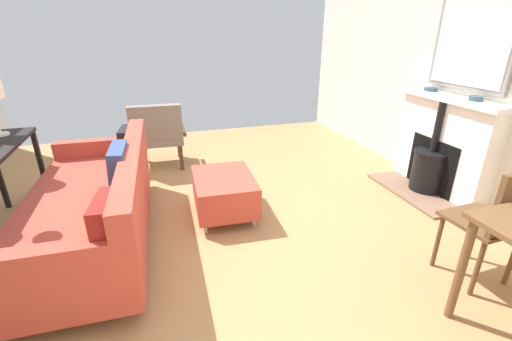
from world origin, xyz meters
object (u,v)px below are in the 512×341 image
mantel_bowl_near (431,89)px  mantel_bowl_far (476,98)px  ottoman (224,191)px  sofa (95,205)px  dining_chair_near_fireplace (497,218)px  fireplace (439,152)px  armchair_accent (157,133)px

mantel_bowl_near → mantel_bowl_far: size_ratio=1.11×
mantel_bowl_near → ottoman: 2.43m
mantel_bowl_near → sofa: mantel_bowl_near is taller
sofa → dining_chair_near_fireplace: 2.88m
fireplace → mantel_bowl_far: 0.65m
sofa → ottoman: size_ratio=2.78×
dining_chair_near_fireplace → fireplace: bearing=-121.3°
armchair_accent → dining_chair_near_fireplace: bearing=125.5°
mantel_bowl_far → dining_chair_near_fireplace: mantel_bowl_far is taller
mantel_bowl_far → sofa: 3.45m
mantel_bowl_near → dining_chair_near_fireplace: bearing=63.2°
dining_chair_near_fireplace → armchair_accent: bearing=-54.5°
fireplace → sofa: 3.34m
fireplace → mantel_bowl_far: (-0.02, 0.25, 0.60)m
ottoman → dining_chair_near_fireplace: bearing=135.5°
ottoman → mantel_bowl_far: bearing=169.4°
armchair_accent → dining_chair_near_fireplace: size_ratio=0.96×
mantel_bowl_far → fireplace: bearing=-85.4°
fireplace → armchair_accent: bearing=-28.9°
dining_chair_near_fireplace → sofa: bearing=-27.1°
ottoman → armchair_accent: bearing=-68.9°
mantel_bowl_near → sofa: bearing=4.6°
dining_chair_near_fireplace → mantel_bowl_far: bearing=-127.8°
fireplace → sofa: bearing=-0.5°
sofa → armchair_accent: size_ratio=2.47×
mantel_bowl_far → sofa: size_ratio=0.06×
ottoman → dining_chair_near_fireplace: 2.10m
sofa → fireplace: bearing=179.5°
sofa → ottoman: (-1.08, -0.15, -0.10)m
ottoman → dining_chair_near_fireplace: (-1.48, 1.46, 0.28)m
mantel_bowl_far → ottoman: mantel_bowl_far is taller
mantel_bowl_far → armchair_accent: (2.81, -1.80, -0.59)m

